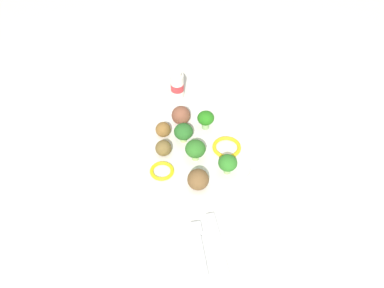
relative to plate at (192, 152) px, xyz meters
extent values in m
plane|color=silver|center=(0.00, 0.00, -0.01)|extent=(4.00, 4.00, 0.00)
cylinder|color=white|center=(0.00, 0.00, 0.00)|extent=(0.28, 0.28, 0.02)
cylinder|color=#8FB874|center=(0.06, -0.05, 0.02)|extent=(0.02, 0.02, 0.02)
ellipsoid|color=#267919|center=(0.06, -0.05, 0.04)|extent=(0.04, 0.04, 0.03)
cylinder|color=#ABCA74|center=(0.03, 0.01, 0.01)|extent=(0.02, 0.02, 0.01)
ellipsoid|color=#286424|center=(0.03, 0.01, 0.04)|extent=(0.04, 0.04, 0.03)
cylinder|color=#99B970|center=(-0.08, -0.06, 0.02)|extent=(0.01, 0.01, 0.01)
ellipsoid|color=#2F7826|center=(-0.08, -0.06, 0.04)|extent=(0.04, 0.04, 0.03)
cylinder|color=#A0D070|center=(-0.03, 0.00, 0.02)|extent=(0.02, 0.02, 0.02)
ellipsoid|color=#2E6E24|center=(-0.03, 0.00, 0.04)|extent=(0.05, 0.05, 0.04)
sphere|color=brown|center=(0.06, 0.05, 0.03)|extent=(0.04, 0.04, 0.04)
sphere|color=brown|center=(-0.10, 0.02, 0.03)|extent=(0.05, 0.05, 0.05)
sphere|color=brown|center=(0.09, 0.00, 0.03)|extent=(0.04, 0.04, 0.04)
sphere|color=brown|center=(0.01, 0.06, 0.03)|extent=(0.04, 0.04, 0.04)
torus|color=yellow|center=(-0.02, -0.08, 0.01)|extent=(0.08, 0.08, 0.01)
torus|color=yellow|center=(-0.04, 0.08, 0.01)|extent=(0.07, 0.07, 0.01)
cube|color=white|center=(-0.24, 0.04, -0.01)|extent=(0.18, 0.13, 0.01)
cube|color=silver|center=(-0.26, 0.06, 0.00)|extent=(0.09, 0.02, 0.01)
cube|color=silver|center=(-0.20, 0.05, 0.00)|extent=(0.03, 0.03, 0.01)
cube|color=white|center=(-0.27, 0.02, 0.00)|extent=(0.09, 0.02, 0.01)
cube|color=silver|center=(-0.20, 0.01, 0.00)|extent=(0.06, 0.02, 0.01)
cylinder|color=white|center=(0.21, -0.02, 0.03)|extent=(0.03, 0.03, 0.07)
cylinder|color=red|center=(0.21, -0.02, 0.02)|extent=(0.03, 0.03, 0.02)
cylinder|color=silver|center=(0.21, -0.02, 0.06)|extent=(0.02, 0.02, 0.01)
camera|label=1|loc=(-0.68, 0.20, 0.80)|focal=43.96mm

